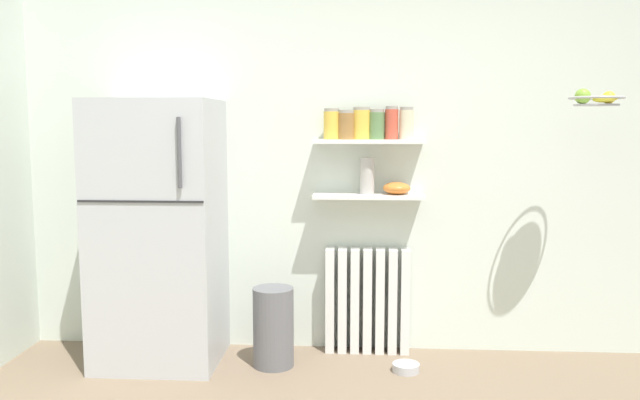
{
  "coord_description": "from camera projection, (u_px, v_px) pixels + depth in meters",
  "views": [
    {
      "loc": [
        0.03,
        -2.24,
        1.51
      ],
      "look_at": [
        -0.22,
        1.6,
        1.05
      ],
      "focal_mm": 36.38,
      "sensor_mm": 36.0,
      "label": 1
    }
  ],
  "objects": [
    {
      "name": "vase",
      "position": [
        367.0,
        176.0,
        4.13
      ],
      "size": [
        0.09,
        0.09,
        0.23
      ],
      "primitive_type": "cylinder",
      "color": "#B2ADA8",
      "rests_on": "wall_shelf_lower"
    },
    {
      "name": "wall_shelf_upper",
      "position": [
        369.0,
        141.0,
        4.1
      ],
      "size": [
        0.71,
        0.22,
        0.02
      ],
      "primitive_type": "cube",
      "color": "white"
    },
    {
      "name": "storage_jar_1",
      "position": [
        347.0,
        125.0,
        4.1
      ],
      "size": [
        0.12,
        0.12,
        0.18
      ],
      "color": "olive",
      "rests_on": "wall_shelf_upper"
    },
    {
      "name": "pet_food_bowl",
      "position": [
        406.0,
        368.0,
        3.95
      ],
      "size": [
        0.17,
        0.17,
        0.05
      ],
      "primitive_type": "cylinder",
      "color": "#B7B7BC",
      "rests_on": "ground_plane"
    },
    {
      "name": "storage_jar_2",
      "position": [
        362.0,
        123.0,
        4.09
      ],
      "size": [
        0.11,
        0.11,
        0.2
      ],
      "color": "yellow",
      "rests_on": "wall_shelf_upper"
    },
    {
      "name": "refrigerator",
      "position": [
        159.0,
        233.0,
        4.05
      ],
      "size": [
        0.75,
        0.67,
        1.65
      ],
      "color": "#B7BABF",
      "rests_on": "ground_plane"
    },
    {
      "name": "radiator",
      "position": [
        367.0,
        301.0,
        4.26
      ],
      "size": [
        0.55,
        0.12,
        0.69
      ],
      "color": "white",
      "rests_on": "ground_plane"
    },
    {
      "name": "hanging_fruit_basket",
      "position": [
        596.0,
        99.0,
        3.67
      ],
      "size": [
        0.31,
        0.31,
        0.1
      ],
      "color": "#B2B2B7"
    },
    {
      "name": "shelf_bowl",
      "position": [
        397.0,
        188.0,
        4.13
      ],
      "size": [
        0.17,
        0.17,
        0.08
      ],
      "primitive_type": "ellipsoid",
      "color": "orange",
      "rests_on": "wall_shelf_lower"
    },
    {
      "name": "storage_jar_3",
      "position": [
        376.0,
        125.0,
        4.09
      ],
      "size": [
        0.1,
        0.1,
        0.19
      ],
      "color": "#5B7F4C",
      "rests_on": "wall_shelf_upper"
    },
    {
      "name": "storage_jar_5",
      "position": [
        407.0,
        123.0,
        4.08
      ],
      "size": [
        0.09,
        0.09,
        0.2
      ],
      "color": "beige",
      "rests_on": "wall_shelf_upper"
    },
    {
      "name": "back_wall",
      "position": [
        357.0,
        155.0,
        4.28
      ],
      "size": [
        7.04,
        0.1,
        2.6
      ],
      "primitive_type": "cube",
      "color": "silver",
      "rests_on": "ground_plane"
    },
    {
      "name": "storage_jar_0",
      "position": [
        332.0,
        124.0,
        4.11
      ],
      "size": [
        0.1,
        0.1,
        0.2
      ],
      "color": "yellow",
      "rests_on": "wall_shelf_upper"
    },
    {
      "name": "wall_shelf_lower",
      "position": [
        368.0,
        196.0,
        4.15
      ],
      "size": [
        0.71,
        0.22,
        0.02
      ],
      "primitive_type": "cube",
      "color": "white"
    },
    {
      "name": "storage_jar_4",
      "position": [
        392.0,
        123.0,
        4.08
      ],
      "size": [
        0.08,
        0.08,
        0.21
      ],
      "color": "#C64C38",
      "rests_on": "wall_shelf_upper"
    },
    {
      "name": "trash_bin",
      "position": [
        273.0,
        327.0,
        4.02
      ],
      "size": [
        0.25,
        0.25,
        0.5
      ],
      "primitive_type": "cylinder",
      "color": "slate",
      "rests_on": "ground_plane"
    }
  ]
}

